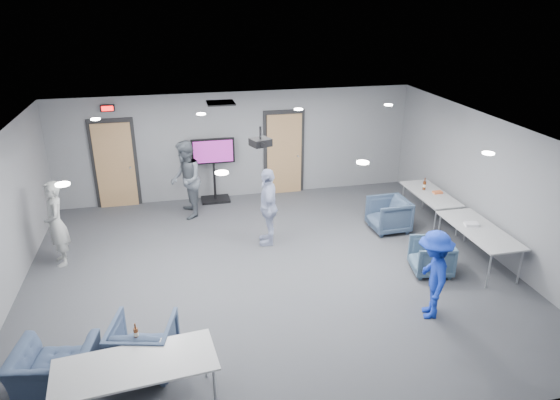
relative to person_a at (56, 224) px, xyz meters
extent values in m
plane|color=#3A3B41|center=(3.90, -1.21, -0.84)|extent=(9.00, 9.00, 0.00)
plane|color=silver|center=(3.90, -1.21, 1.86)|extent=(9.00, 9.00, 0.00)
cube|color=slate|center=(3.90, 2.79, 0.51)|extent=(9.00, 0.02, 2.70)
cube|color=slate|center=(3.90, -5.21, 0.51)|extent=(9.00, 0.02, 2.70)
cube|color=slate|center=(8.40, -1.21, 0.51)|extent=(0.02, 8.00, 2.70)
cube|color=black|center=(0.90, 2.76, 0.24)|extent=(1.06, 0.06, 2.24)
cube|color=tan|center=(0.90, 2.72, 0.21)|extent=(0.90, 0.05, 2.10)
cylinder|color=#9C9FA4|center=(1.25, 2.67, 0.16)|extent=(0.04, 0.10, 0.04)
cube|color=black|center=(5.10, 2.76, 0.24)|extent=(1.06, 0.06, 2.24)
cube|color=tan|center=(5.10, 2.72, 0.21)|extent=(0.90, 0.05, 2.10)
cylinder|color=#9C9FA4|center=(5.45, 2.67, 0.16)|extent=(0.04, 0.10, 0.04)
cube|color=black|center=(0.90, 2.73, 1.61)|extent=(0.32, 0.06, 0.16)
cube|color=#FF0C0C|center=(0.90, 2.69, 1.61)|extent=(0.26, 0.02, 0.11)
cube|color=black|center=(3.40, 1.59, 1.84)|extent=(0.60, 0.60, 0.03)
cylinder|color=white|center=(0.90, -3.01, 1.84)|extent=(0.18, 0.18, 0.02)
cylinder|color=white|center=(0.90, 0.59, 1.84)|extent=(0.18, 0.18, 0.02)
cylinder|color=white|center=(2.90, -3.01, 1.84)|extent=(0.18, 0.18, 0.02)
cylinder|color=white|center=(2.90, 0.59, 1.84)|extent=(0.18, 0.18, 0.02)
cylinder|color=white|center=(4.90, -3.01, 1.84)|extent=(0.18, 0.18, 0.02)
cylinder|color=white|center=(4.90, 0.59, 1.84)|extent=(0.18, 0.18, 0.02)
cylinder|color=white|center=(6.90, -3.01, 1.84)|extent=(0.18, 0.18, 0.02)
cylinder|color=white|center=(6.90, 0.59, 1.84)|extent=(0.18, 0.18, 0.02)
imported|color=#9FA19F|center=(0.00, 0.00, 0.00)|extent=(0.56, 0.70, 1.69)
imported|color=#555C66|center=(2.53, 1.72, 0.07)|extent=(0.71, 0.90, 1.83)
imported|color=#A2ACD0|center=(4.12, -0.03, -0.02)|extent=(0.56, 1.02, 1.65)
imported|color=#1A34A9|center=(6.17, -3.14, -0.09)|extent=(0.84, 1.10, 1.51)
imported|color=#35455C|center=(6.84, -0.03, -0.47)|extent=(0.84, 0.82, 0.74)
imported|color=#3D5469|center=(6.86, -1.91, -0.52)|extent=(0.85, 0.83, 0.66)
imported|color=#3C4B67|center=(1.66, -3.44, -0.45)|extent=(1.02, 1.04, 0.78)
imported|color=#3A4965|center=(0.54, -3.61, -0.52)|extent=(1.14, 1.04, 0.65)
cube|color=#B4B7B9|center=(7.90, 0.14, -0.13)|extent=(0.71, 1.70, 0.03)
cylinder|color=#9C9FA4|center=(7.63, 0.91, -0.49)|extent=(0.04, 0.04, 0.70)
cylinder|color=#9C9FA4|center=(7.63, -0.63, -0.49)|extent=(0.04, 0.04, 0.70)
cylinder|color=#9C9FA4|center=(8.17, 0.91, -0.49)|extent=(0.04, 0.04, 0.70)
cylinder|color=#9C9FA4|center=(8.17, -0.63, -0.49)|extent=(0.04, 0.04, 0.70)
cube|color=#B4B7B9|center=(7.90, -1.76, -0.13)|extent=(0.79, 1.90, 0.03)
cylinder|color=#9C9FA4|center=(7.58, -0.89, -0.49)|extent=(0.04, 0.04, 0.70)
cylinder|color=#9C9FA4|center=(7.58, -2.63, -0.49)|extent=(0.04, 0.04, 0.70)
cylinder|color=#9C9FA4|center=(8.22, -0.89, -0.49)|extent=(0.04, 0.04, 0.70)
cylinder|color=#9C9FA4|center=(8.22, -2.63, -0.49)|extent=(0.04, 0.04, 0.70)
cube|color=#B4B7B9|center=(1.62, -4.21, -0.13)|extent=(2.02, 1.00, 0.03)
cylinder|color=#9C9FA4|center=(2.48, -3.80, -0.49)|extent=(0.04, 0.04, 0.70)
cylinder|color=#9C9FA4|center=(0.69, -3.98, -0.49)|extent=(0.04, 0.04, 0.70)
cylinder|color=#9C9FA4|center=(2.54, -4.45, -0.49)|extent=(0.04, 0.04, 0.70)
cylinder|color=#53250E|center=(1.62, -3.72, -0.03)|extent=(0.06, 0.06, 0.17)
cylinder|color=#53250E|center=(1.62, -3.72, 0.09)|extent=(0.02, 0.02, 0.07)
cylinder|color=beige|center=(1.62, -3.72, -0.03)|extent=(0.06, 0.06, 0.06)
cylinder|color=#53250E|center=(7.85, 0.37, -0.02)|extent=(0.07, 0.07, 0.20)
cylinder|color=#53250E|center=(7.85, 0.37, 0.13)|extent=(0.03, 0.03, 0.09)
cylinder|color=beige|center=(7.85, 0.37, -0.02)|extent=(0.08, 0.08, 0.07)
cube|color=#D86636|center=(8.04, 0.10, -0.09)|extent=(0.20, 0.14, 0.04)
cube|color=silver|center=(7.83, -1.59, -0.09)|extent=(0.29, 0.23, 0.06)
cube|color=black|center=(3.26, 2.54, -0.81)|extent=(0.71, 0.51, 0.06)
cylinder|color=black|center=(3.26, 2.54, -0.19)|extent=(0.06, 0.06, 1.22)
cube|color=black|center=(3.26, 2.54, 0.47)|extent=(1.06, 0.07, 0.63)
cube|color=#7F1C79|center=(3.26, 2.49, 0.47)|extent=(0.96, 0.01, 0.55)
cylinder|color=black|center=(3.86, -0.69, 1.74)|extent=(0.04, 0.04, 0.22)
cube|color=black|center=(3.86, -0.69, 1.56)|extent=(0.42, 0.39, 0.14)
cylinder|color=black|center=(3.86, -0.85, 1.56)|extent=(0.08, 0.06, 0.08)
camera|label=1|loc=(2.28, -9.32, 4.05)|focal=32.00mm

